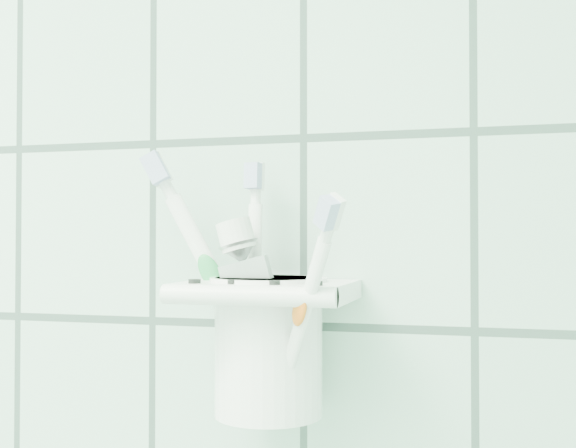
# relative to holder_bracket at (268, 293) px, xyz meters

# --- Properties ---
(holder_bracket) EXTENTS (0.13, 0.10, 0.04)m
(holder_bracket) POSITION_rel_holder_bracket_xyz_m (0.00, 0.00, 0.00)
(holder_bracket) COLOR white
(holder_bracket) RESTS_ON wall_back
(cup) EXTENTS (0.09, 0.09, 0.11)m
(cup) POSITION_rel_holder_bracket_xyz_m (-0.00, 0.00, -0.04)
(cup) COLOR white
(cup) RESTS_ON holder_bracket
(toothbrush_pink) EXTENTS (0.10, 0.02, 0.22)m
(toothbrush_pink) POSITION_rel_holder_bracket_xyz_m (0.00, 0.01, 0.03)
(toothbrush_pink) COLOR white
(toothbrush_pink) RESTS_ON cup
(toothbrush_blue) EXTENTS (0.01, 0.02, 0.19)m
(toothbrush_blue) POSITION_rel_holder_bracket_xyz_m (-0.02, 0.01, 0.01)
(toothbrush_blue) COLOR white
(toothbrush_blue) RESTS_ON cup
(toothbrush_orange) EXTENTS (0.07, 0.08, 0.18)m
(toothbrush_orange) POSITION_rel_holder_bracket_xyz_m (0.01, -0.01, 0.01)
(toothbrush_orange) COLOR white
(toothbrush_orange) RESTS_ON cup
(toothpaste_tube) EXTENTS (0.07, 0.03, 0.15)m
(toothpaste_tube) POSITION_rel_holder_bracket_xyz_m (0.01, -0.00, -0.00)
(toothpaste_tube) COLOR silver
(toothpaste_tube) RESTS_ON cup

